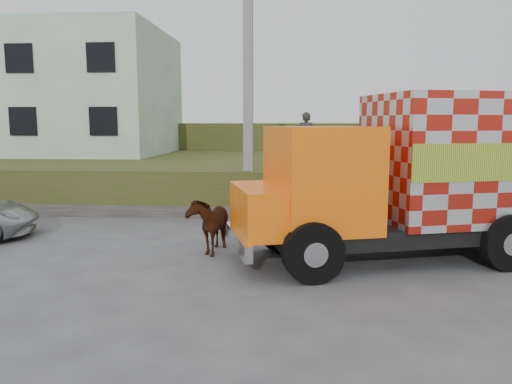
# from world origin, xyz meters

# --- Properties ---
(ground) EXTENTS (120.00, 120.00, 0.00)m
(ground) POSITION_xyz_m (0.00, 0.00, 0.00)
(ground) COLOR #474749
(ground) RESTS_ON ground
(embankment) EXTENTS (40.00, 12.00, 1.50)m
(embankment) POSITION_xyz_m (0.00, 10.00, 0.75)
(embankment) COLOR #2F4416
(embankment) RESTS_ON ground
(embankment_far) EXTENTS (40.00, 12.00, 3.00)m
(embankment_far) POSITION_xyz_m (0.00, 22.00, 1.50)
(embankment_far) COLOR #2F4416
(embankment_far) RESTS_ON ground
(retaining_strip) EXTENTS (16.00, 0.50, 0.40)m
(retaining_strip) POSITION_xyz_m (-2.00, 4.20, 0.20)
(retaining_strip) COLOR #595651
(retaining_strip) RESTS_ON ground
(building) EXTENTS (10.00, 8.00, 6.00)m
(building) POSITION_xyz_m (-11.00, 13.00, 4.50)
(building) COLOR silver
(building) RESTS_ON embankment
(utility_pole) EXTENTS (1.20, 0.30, 8.00)m
(utility_pole) POSITION_xyz_m (-1.00, 4.60, 4.08)
(utility_pole) COLOR gray
(utility_pole) RESTS_ON ground
(cargo_truck) EXTENTS (8.60, 4.74, 3.66)m
(cargo_truck) POSITION_xyz_m (3.72, -0.08, 1.89)
(cargo_truck) COLOR black
(cargo_truck) RESTS_ON ground
(cow) EXTENTS (0.88, 1.66, 1.35)m
(cow) POSITION_xyz_m (-1.49, 0.01, 0.67)
(cow) COLOR #361D0D
(cow) RESTS_ON ground
(pedestrian) EXTENTS (0.78, 0.59, 1.94)m
(pedestrian) POSITION_xyz_m (0.90, 7.38, 2.47)
(pedestrian) COLOR #2A2825
(pedestrian) RESTS_ON embankment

